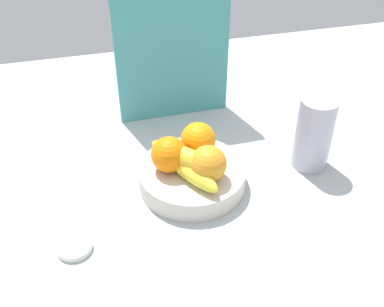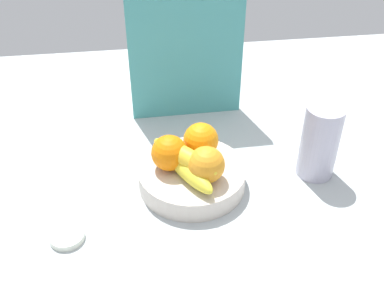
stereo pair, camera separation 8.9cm
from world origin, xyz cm
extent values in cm
cube|color=#ABB4B6|center=(0.00, 0.00, -1.50)|extent=(180.00, 140.00, 3.00)
cylinder|color=beige|center=(-1.06, 0.93, 2.30)|extent=(22.92, 22.92, 4.61)
sphere|color=orange|center=(1.51, 5.59, 8.41)|extent=(7.61, 7.61, 7.61)
sphere|color=orange|center=(-5.66, 2.03, 8.41)|extent=(7.61, 7.61, 7.61)
sphere|color=orange|center=(1.33, -2.84, 8.41)|extent=(7.61, 7.61, 7.61)
ellipsoid|color=yellow|center=(-2.37, -1.70, 6.61)|extent=(11.07, 17.03, 4.00)
ellipsoid|color=yellow|center=(-2.75, 0.06, 8.81)|extent=(14.25, 15.39, 4.00)
cube|color=teal|center=(1.42, 29.65, 18.00)|extent=(28.03, 2.28, 36.00)
cylinder|color=#B3AFC4|center=(26.60, 1.45, 8.51)|extent=(8.10, 8.10, 17.03)
cylinder|color=silver|center=(-26.85, -11.21, 0.63)|extent=(6.69, 6.69, 1.25)
camera|label=1|loc=(-20.32, -74.54, 69.19)|focal=44.78mm
camera|label=2|loc=(-11.62, -76.24, 69.19)|focal=44.78mm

